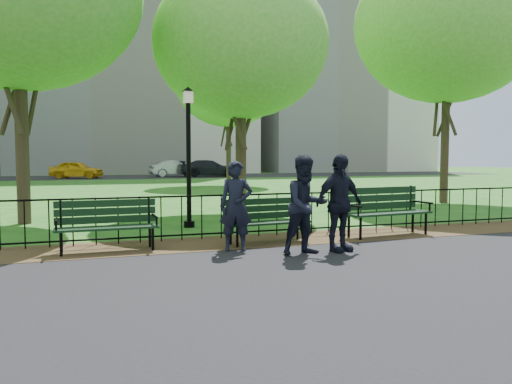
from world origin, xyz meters
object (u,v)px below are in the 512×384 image
object	(u,v)px
park_bench_main	(253,215)
sedan_dark	(210,168)
park_bench_right_a	(385,206)
park_bench_left_a	(107,220)
person_left	(236,206)
sedan_silver	(175,169)
lamppost	(189,151)
tree_far_e	(228,81)
person_right	(339,203)
person_mid	(306,205)
tree_mid_e	(448,23)
tree_near_e	(241,44)
taxi	(77,170)

from	to	relation	value
park_bench_main	sedan_dark	distance (m)	32.54
park_bench_main	park_bench_right_a	bearing A→B (deg)	-1.97
park_bench_main	park_bench_left_a	distance (m)	2.62
person_left	sedan_silver	world-z (taller)	person_left
lamppost	person_left	world-z (taller)	lamppost
park_bench_right_a	sedan_silver	size ratio (longest dim) A/B	0.48
tree_far_e	person_right	xyz separation A→B (m)	(-3.87, -20.40, -5.17)
person_mid	person_right	distance (m)	0.65
park_bench_left_a	person_right	xyz separation A→B (m)	(3.79, -1.35, 0.30)
tree_mid_e	person_right	bearing A→B (deg)	-138.75
tree_far_e	person_left	world-z (taller)	tree_far_e
lamppost	person_right	world-z (taller)	lamppost
tree_near_e	taxi	distance (m)	27.77
taxi	lamppost	bearing A→B (deg)	-153.21
person_mid	park_bench_right_a	bearing A→B (deg)	22.43
lamppost	sedan_dark	xyz separation A→B (m)	(7.64, 29.04, -1.07)
park_bench_right_a	sedan_silver	distance (m)	32.83
park_bench_right_a	person_right	xyz separation A→B (m)	(-1.77, -1.28, 0.22)
tree_far_e	taxi	xyz separation A→B (m)	(-8.52, 12.94, -5.33)
park_bench_right_a	park_bench_main	bearing A→B (deg)	177.16
park_bench_left_a	person_right	distance (m)	4.03
tree_mid_e	person_right	world-z (taller)	tree_mid_e
tree_near_e	tree_far_e	distance (m)	14.59
lamppost	tree_far_e	size ratio (longest dim) A/B	0.38
park_bench_right_a	tree_mid_e	bearing A→B (deg)	36.60
park_bench_right_a	person_right	size ratio (longest dim) A/B	1.18
park_bench_right_a	sedan_silver	bearing A→B (deg)	81.67
tree_mid_e	park_bench_main	bearing A→B (deg)	-147.10
person_left	sedan_silver	size ratio (longest dim) A/B	0.38
tree_mid_e	person_mid	xyz separation A→B (m)	(-8.81, -7.22, -5.52)
lamppost	taxi	xyz separation A→B (m)	(-2.81, 29.48, -1.09)
tree_near_e	taxi	xyz separation A→B (m)	(-4.86, 27.02, -4.21)
tree_mid_e	person_mid	bearing A→B (deg)	-140.67
tree_mid_e	park_bench_right_a	bearing A→B (deg)	-137.39
tree_near_e	sedan_dark	distance (m)	27.47
taxi	park_bench_left_a	bearing A→B (deg)	-157.13
person_right	sedan_dark	distance (m)	33.40
person_right	taxi	xyz separation A→B (m)	(-4.65, 33.34, -0.17)
tree_near_e	park_bench_left_a	bearing A→B (deg)	-128.78
park_bench_left_a	park_bench_right_a	size ratio (longest dim) A/B	0.87
tree_far_e	lamppost	bearing A→B (deg)	-109.03
person_left	taxi	distance (m)	32.83
lamppost	tree_far_e	world-z (taller)	tree_far_e
park_bench_right_a	person_left	xyz separation A→B (m)	(-3.43, -0.63, 0.17)
lamppost	person_right	bearing A→B (deg)	-64.57
sedan_silver	tree_far_e	bearing A→B (deg)	176.85
park_bench_left_a	park_bench_right_a	distance (m)	5.56
park_bench_main	tree_near_e	bearing A→B (deg)	69.95
park_bench_right_a	taxi	bearing A→B (deg)	95.31
park_bench_main	person_mid	world-z (taller)	person_mid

